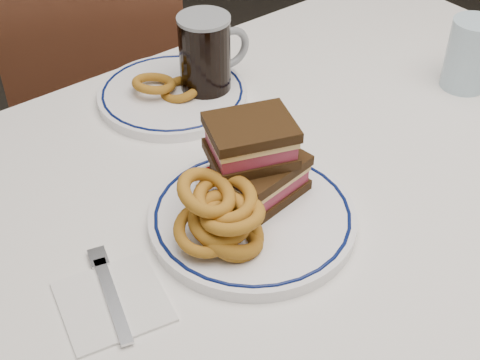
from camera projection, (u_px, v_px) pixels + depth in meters
dining_table at (303, 217)px, 1.08m from camera, size 1.27×0.87×0.75m
chair_far at (99, 118)px, 1.63m from camera, size 0.49×0.49×0.84m
main_plate at (252, 217)px, 0.91m from camera, size 0.28×0.28×0.02m
reuben_sandwich at (256, 159)px, 0.90m from camera, size 0.14×0.13×0.12m
onion_rings_main at (223, 218)px, 0.84m from camera, size 0.12×0.12×0.12m
ketchup_ramekin at (215, 183)px, 0.92m from camera, size 0.05×0.05×0.03m
beer_mug at (207, 56)px, 1.12m from camera, size 0.13×0.09×0.15m
water_glass at (469, 54)px, 1.15m from camera, size 0.08×0.08×0.13m
far_plate at (173, 94)px, 1.15m from camera, size 0.26×0.26×0.02m
onion_rings_far at (167, 86)px, 1.13m from camera, size 0.11×0.10×0.04m
napkin_fork at (112, 299)px, 0.81m from camera, size 0.15×0.16×0.01m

